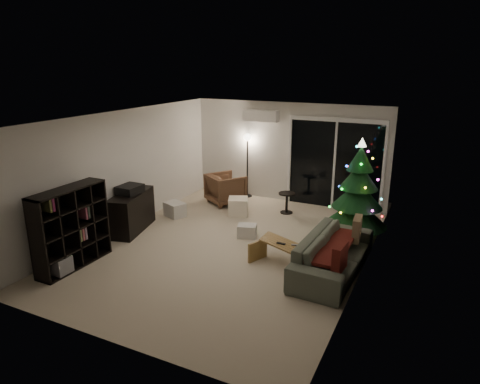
# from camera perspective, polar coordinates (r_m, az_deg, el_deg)

# --- Properties ---
(room) EXTENTS (6.50, 7.51, 2.60)m
(room) POSITION_cam_1_polar(r_m,az_deg,el_deg) (9.11, 5.30, 1.49)
(room) COLOR beige
(room) RESTS_ON ground
(bookshelf) EXTENTS (0.50, 1.45, 1.42)m
(bookshelf) POSITION_cam_1_polar(r_m,az_deg,el_deg) (8.03, -22.42, -4.23)
(bookshelf) COLOR black
(bookshelf) RESTS_ON floor
(media_cabinet) EXTENTS (0.80, 1.39, 0.82)m
(media_cabinet) POSITION_cam_1_polar(r_m,az_deg,el_deg) (9.30, -14.25, -2.58)
(media_cabinet) COLOR black
(media_cabinet) RESTS_ON floor
(stereo) EXTENTS (0.41, 0.49, 0.17)m
(stereo) POSITION_cam_1_polar(r_m,az_deg,el_deg) (9.15, -14.48, 0.34)
(stereo) COLOR black
(stereo) RESTS_ON media_cabinet
(armchair) EXTENTS (1.13, 1.14, 0.76)m
(armchair) POSITION_cam_1_polar(r_m,az_deg,el_deg) (10.76, -1.92, 0.46)
(armchair) COLOR brown
(armchair) RESTS_ON floor
(ottoman) EXTENTS (0.58, 0.58, 0.40)m
(ottoman) POSITION_cam_1_polar(r_m,az_deg,el_deg) (9.99, -0.26, -1.93)
(ottoman) COLOR beige
(ottoman) RESTS_ON floor
(cardboard_box_a) EXTENTS (0.56, 0.50, 0.33)m
(cardboard_box_a) POSITION_cam_1_polar(r_m,az_deg,el_deg) (10.00, -8.68, -2.31)
(cardboard_box_a) COLOR silver
(cardboard_box_a) RESTS_ON floor
(cardboard_box_b) EXTENTS (0.44, 0.38, 0.26)m
(cardboard_box_b) POSITION_cam_1_polar(r_m,az_deg,el_deg) (8.76, 0.95, -5.21)
(cardboard_box_b) COLOR silver
(cardboard_box_b) RESTS_ON floor
(side_table) EXTENTS (0.50, 0.50, 0.49)m
(side_table) POSITION_cam_1_polar(r_m,az_deg,el_deg) (10.14, 6.24, -1.46)
(side_table) COLOR black
(side_table) RESTS_ON floor
(floor_lamp) EXTENTS (0.26, 0.26, 1.61)m
(floor_lamp) POSITION_cam_1_polar(r_m,az_deg,el_deg) (11.19, 0.99, 3.37)
(floor_lamp) COLOR black
(floor_lamp) RESTS_ON floor
(sofa) EXTENTS (0.96, 2.27, 0.65)m
(sofa) POSITION_cam_1_polar(r_m,az_deg,el_deg) (7.47, 12.30, -8.08)
(sofa) COLOR #575A55
(sofa) RESTS_ON floor
(sofa_throw) EXTENTS (0.70, 1.61, 0.05)m
(sofa_throw) POSITION_cam_1_polar(r_m,az_deg,el_deg) (7.43, 11.62, -6.93)
(sofa_throw) COLOR maroon
(sofa_throw) RESTS_ON sofa
(cushion_a) EXTENTS (0.17, 0.44, 0.43)m
(cushion_a) POSITION_cam_1_polar(r_m,az_deg,el_deg) (7.91, 15.33, -4.77)
(cushion_a) COLOR brown
(cushion_a) RESTS_ON sofa
(cushion_b) EXTENTS (0.16, 0.44, 0.43)m
(cushion_b) POSITION_cam_1_polar(r_m,az_deg,el_deg) (6.73, 13.16, -8.54)
(cushion_b) COLOR maroon
(cushion_b) RESTS_ON sofa
(coffee_table) EXTENTS (1.32, 0.89, 0.40)m
(coffee_table) POSITION_cam_1_polar(r_m,az_deg,el_deg) (7.58, 6.52, -8.47)
(coffee_table) COLOR olive
(coffee_table) RESTS_ON floor
(remote_a) EXTENTS (0.16, 0.05, 0.02)m
(remote_a) POSITION_cam_1_polar(r_m,az_deg,el_deg) (7.54, 5.49, -6.84)
(remote_a) COLOR black
(remote_a) RESTS_ON coffee_table
(remote_b) EXTENTS (0.15, 0.09, 0.02)m
(remote_b) POSITION_cam_1_polar(r_m,az_deg,el_deg) (7.51, 7.43, -7.02)
(remote_b) COLOR slate
(remote_b) RESTS_ON coffee_table
(christmas_tree) EXTENTS (1.59, 1.59, 2.03)m
(christmas_tree) POSITION_cam_1_polar(r_m,az_deg,el_deg) (8.88, 15.49, 0.50)
(christmas_tree) COLOR #113A1B
(christmas_tree) RESTS_ON floor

